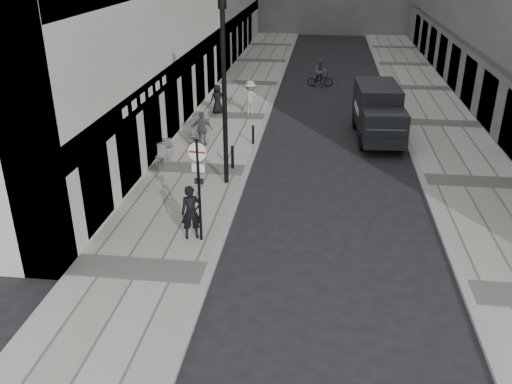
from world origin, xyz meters
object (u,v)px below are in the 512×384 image
(panel_van, at_px, (378,110))
(cyclist, at_px, (320,76))
(walking_man, at_px, (191,213))
(lamppost, at_px, (224,86))
(sign_post, at_px, (198,177))

(panel_van, distance_m, cyclist, 10.61)
(walking_man, distance_m, panel_van, 12.66)
(lamppost, relative_size, panel_van, 1.28)
(lamppost, height_order, cyclist, lamppost)
(lamppost, height_order, panel_van, lamppost)
(lamppost, bearing_deg, cyclist, 78.76)
(cyclist, bearing_deg, walking_man, -102.43)
(walking_man, height_order, lamppost, lamppost)
(walking_man, height_order, sign_post, sign_post)
(walking_man, xyz_separation_m, lamppost, (0.31, 4.42, 2.91))
(walking_man, distance_m, cyclist, 21.37)
(sign_post, bearing_deg, lamppost, 96.46)
(sign_post, height_order, panel_van, sign_post)
(sign_post, distance_m, cyclist, 21.47)
(panel_van, xyz_separation_m, cyclist, (-2.87, 10.19, -0.68))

